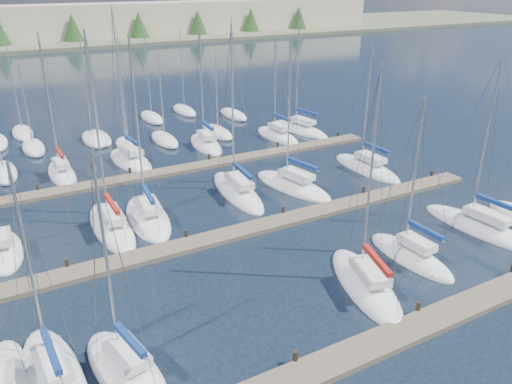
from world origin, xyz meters
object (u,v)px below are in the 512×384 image
sailboat_f (480,227)px  sailboat_e (411,256)px  sailboat_c (126,370)px  sailboat_k (238,191)px  sailboat_b (54,378)px  sailboat_p (206,144)px  sailboat_l (293,186)px  sailboat_o (130,160)px  sailboat_n (62,173)px  sailboat_h (4,251)px  sailboat_i (112,226)px  sailboat_j (148,217)px  sailboat_r (300,129)px  sailboat_m (367,168)px  sailboat_q (277,136)px  sailboat_d (365,284)px

sailboat_f → sailboat_e: size_ratio=1.15×
sailboat_c → sailboat_k: (14.14, 16.27, 0.00)m
sailboat_b → sailboat_f: sailboat_f is taller
sailboat_p → sailboat_l: bearing=-75.8°
sailboat_o → sailboat_n: (-6.64, -0.53, 0.01)m
sailboat_h → sailboat_c: bearing=-72.4°
sailboat_e → sailboat_i: bearing=138.6°
sailboat_f → sailboat_b: bearing=176.2°
sailboat_b → sailboat_n: 27.25m
sailboat_b → sailboat_p: sailboat_p is taller
sailboat_b → sailboat_j: sailboat_j is taller
sailboat_r → sailboat_o: size_ratio=0.95×
sailboat_i → sailboat_p: bearing=46.9°
sailboat_l → sailboat_f: bearing=-71.3°
sailboat_m → sailboat_o: bearing=145.5°
sailboat_h → sailboat_q: size_ratio=0.98×
sailboat_o → sailboat_e: sailboat_o is taller
sailboat_o → sailboat_k: bearing=-69.8°
sailboat_r → sailboat_d: (-14.81, -29.37, -0.01)m
sailboat_o → sailboat_p: (8.73, 1.13, -0.00)m
sailboat_j → sailboat_k: bearing=13.2°
sailboat_h → sailboat_p: size_ratio=0.83×
sailboat_d → sailboat_m: size_ratio=1.13×
sailboat_d → sailboat_n: bearing=131.2°
sailboat_r → sailboat_j: sailboat_r is taller
sailboat_h → sailboat_p: bearing=36.6°
sailboat_j → sailboat_k: 8.34m
sailboat_p → sailboat_c: bearing=-113.4°
sailboat_e → sailboat_k: sailboat_k is taller
sailboat_q → sailboat_r: bearing=12.8°
sailboat_o → sailboat_p: sailboat_o is taller
sailboat_f → sailboat_q: 26.83m
sailboat_d → sailboat_o: 29.08m
sailboat_f → sailboat_p: (-9.63, 27.90, 0.00)m
sailboat_o → sailboat_b: bearing=-117.8°
sailboat_r → sailboat_j: 27.42m
sailboat_j → sailboat_e: 19.37m
sailboat_m → sailboat_l: bearing=-178.4°
sailboat_o → sailboat_c: bearing=-111.6°
sailboat_i → sailboat_e: size_ratio=1.29×
sailboat_j → sailboat_l: 13.12m
sailboat_i → sailboat_m: sailboat_i is taller
sailboat_h → sailboat_e: sailboat_e is taller
sailboat_f → sailboat_e: 7.45m
sailboat_n → sailboat_j: bearing=-72.2°
sailboat_b → sailboat_o: size_ratio=0.74×
sailboat_h → sailboat_n: bearing=67.6°
sailboat_j → sailboat_i: sailboat_i is taller
sailboat_i → sailboat_p: sailboat_i is taller
sailboat_b → sailboat_c: bearing=-23.5°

